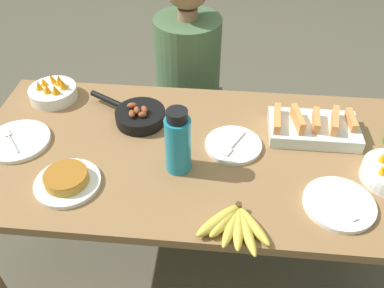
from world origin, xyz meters
The scene contains 12 objects.
ground_plane centered at (0.00, 0.00, 0.00)m, with size 14.00×14.00×0.00m, color #565142.
dining_table centered at (0.00, 0.00, 0.62)m, with size 1.64×0.80×0.72m.
banana_bunch centered at (0.16, -0.34, 0.74)m, with size 0.24×0.20×0.04m.
melon_tray centered at (0.45, 0.13, 0.75)m, with size 0.34×0.20×0.10m.
skillet centered at (-0.23, 0.15, 0.75)m, with size 0.33×0.24×0.08m.
frittata_plate_center centered at (-0.40, -0.21, 0.74)m, with size 0.22×0.22×0.05m.
empty_plate_near_front centered at (0.49, -0.22, 0.73)m, with size 0.23×0.23×0.02m.
empty_plate_far_left centered at (0.15, 0.03, 0.73)m, with size 0.21×0.21×0.02m.
empty_plate_far_right centered at (-0.66, -0.02, 0.73)m, with size 0.24×0.24×0.02m.
fruit_bowl_mango centered at (-0.62, 0.27, 0.75)m, with size 0.20×0.20×0.11m.
water_bottle centered at (-0.04, -0.09, 0.84)m, with size 0.09×0.09×0.25m.
person_figure centered at (-0.08, 0.67, 0.49)m, with size 0.35×0.35×1.18m.
Camera 1 is at (0.11, -1.10, 1.73)m, focal length 38.00 mm.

